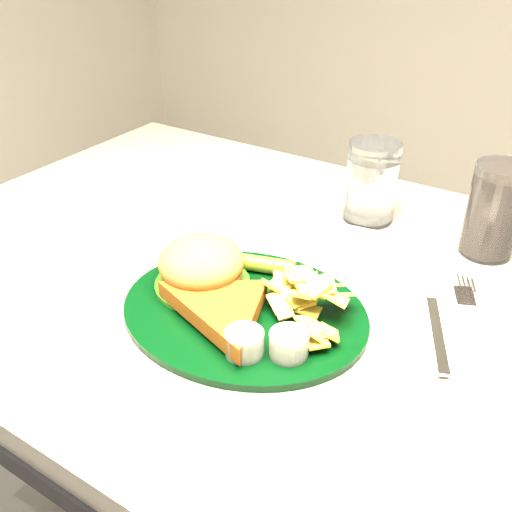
{
  "coord_description": "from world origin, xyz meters",
  "views": [
    {
      "loc": [
        0.34,
        -0.6,
        1.2
      ],
      "look_at": [
        -0.01,
        -0.05,
        0.8
      ],
      "focal_mm": 40.0,
      "sensor_mm": 36.0,
      "label": 1
    }
  ],
  "objects_px": {
    "dinner_plate": "(244,291)",
    "cola_glass": "(494,211)",
    "water_glass": "(372,182)",
    "table": "(277,447)",
    "fork_napkin": "(440,329)"
  },
  "relations": [
    {
      "from": "dinner_plate",
      "to": "cola_glass",
      "type": "bearing_deg",
      "value": 48.93
    },
    {
      "from": "dinner_plate",
      "to": "water_glass",
      "type": "relative_size",
      "value": 2.42
    },
    {
      "from": "cola_glass",
      "to": "table",
      "type": "bearing_deg",
      "value": -137.45
    },
    {
      "from": "cola_glass",
      "to": "fork_napkin",
      "type": "height_order",
      "value": "cola_glass"
    },
    {
      "from": "dinner_plate",
      "to": "cola_glass",
      "type": "height_order",
      "value": "cola_glass"
    },
    {
      "from": "table",
      "to": "dinner_plate",
      "type": "distance_m",
      "value": 0.43
    },
    {
      "from": "dinner_plate",
      "to": "fork_napkin",
      "type": "bearing_deg",
      "value": 17.06
    },
    {
      "from": "table",
      "to": "cola_glass",
      "type": "xyz_separation_m",
      "value": [
        0.23,
        0.21,
        0.45
      ]
    },
    {
      "from": "cola_glass",
      "to": "water_glass",
      "type": "bearing_deg",
      "value": 177.84
    },
    {
      "from": "dinner_plate",
      "to": "water_glass",
      "type": "height_order",
      "value": "water_glass"
    },
    {
      "from": "cola_glass",
      "to": "fork_napkin",
      "type": "relative_size",
      "value": 0.75
    },
    {
      "from": "dinner_plate",
      "to": "fork_napkin",
      "type": "relative_size",
      "value": 1.7
    },
    {
      "from": "table",
      "to": "water_glass",
      "type": "height_order",
      "value": "water_glass"
    },
    {
      "from": "table",
      "to": "water_glass",
      "type": "relative_size",
      "value": 8.97
    },
    {
      "from": "water_glass",
      "to": "fork_napkin",
      "type": "bearing_deg",
      "value": -50.04
    }
  ]
}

